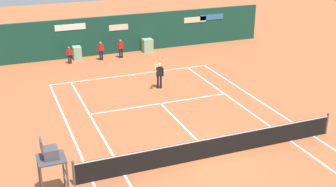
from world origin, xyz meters
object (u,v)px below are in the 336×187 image
ball_kid_centre_post (121,47)px  tennis_ball_mid_court (185,99)px  player_on_baseline (159,73)px  ball_kid_left_post (69,54)px  ball_kid_right_post (101,50)px  umpire_chair (51,158)px  tennis_ball_by_sideline (188,88)px  tennis_ball_near_service_line (177,134)px

ball_kid_centre_post → tennis_ball_mid_court: 9.29m
player_on_baseline → ball_kid_centre_post: 6.94m
ball_kid_left_post → ball_kid_right_post: size_ratio=0.91×
ball_kid_centre_post → tennis_ball_mid_court: bearing=104.1°
umpire_chair → tennis_ball_by_sideline: bearing=132.5°
umpire_chair → ball_kid_left_post: 16.43m
umpire_chair → tennis_ball_mid_court: 10.86m
tennis_ball_by_sideline → tennis_ball_near_service_line: size_ratio=1.00×
ball_kid_centre_post → ball_kid_right_post: size_ratio=1.01×
ball_kid_left_post → ball_kid_right_post: (2.26, 0.00, 0.07)m
ball_kid_right_post → tennis_ball_by_sideline: 8.40m
ball_kid_right_post → tennis_ball_mid_court: 9.57m
player_on_baseline → ball_kid_right_post: player_on_baseline is taller
tennis_ball_near_service_line → ball_kid_left_post: bearing=101.7°
player_on_baseline → tennis_ball_by_sideline: bearing=172.0°
player_on_baseline → tennis_ball_near_service_line: player_on_baseline is taller
player_on_baseline → tennis_ball_mid_court: player_on_baseline is taller
tennis_ball_near_service_line → tennis_ball_mid_court: bearing=61.6°
ball_kid_right_post → tennis_ball_near_service_line: (0.44, -13.08, -0.75)m
player_on_baseline → tennis_ball_near_service_line: (-1.42, -6.15, -0.92)m
umpire_chair → tennis_ball_mid_court: size_ratio=35.57×
ball_kid_left_post → player_on_baseline: bearing=111.2°
ball_kid_left_post → tennis_ball_by_sideline: 9.55m
tennis_ball_mid_court → tennis_ball_near_service_line: bearing=-118.4°
ball_kid_centre_post → tennis_ball_by_sideline: bearing=112.0°
tennis_ball_by_sideline → tennis_ball_near_service_line: same height
umpire_chair → tennis_ball_near_service_line: (6.18, 2.95, -1.59)m
umpire_chair → tennis_ball_by_sideline: umpire_chair is taller
tennis_ball_near_service_line → ball_kid_centre_post: bearing=85.5°
ball_kid_left_post → tennis_ball_near_service_line: 13.38m
ball_kid_right_post → tennis_ball_near_service_line: size_ratio=20.14×
tennis_ball_by_sideline → ball_kid_centre_post: bearing=104.6°
ball_kid_left_post → ball_kid_centre_post: bearing=170.5°
player_on_baseline → tennis_ball_by_sideline: 1.97m
ball_kid_right_post → umpire_chair: bearing=60.5°
tennis_ball_mid_court → tennis_ball_near_service_line: same height
ball_kid_left_post → tennis_ball_near_service_line: bearing=92.1°
umpire_chair → tennis_ball_mid_court: umpire_chair is taller
player_on_baseline → ball_kid_centre_post: (-0.38, 6.93, -0.16)m
player_on_baseline → tennis_ball_mid_court: bearing=122.2°
ball_kid_centre_post → ball_kid_left_post: bearing=7.4°
tennis_ball_by_sideline → tennis_ball_mid_court: size_ratio=1.00×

